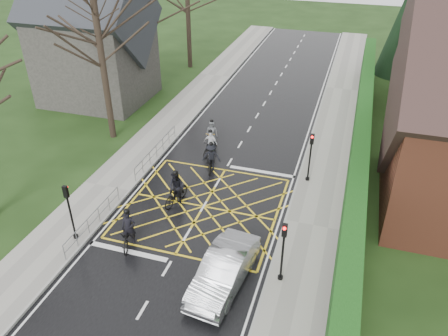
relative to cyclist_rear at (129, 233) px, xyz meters
The scene contains 20 objects.
ground 4.68m from the cyclist_rear, 58.44° to the left, with size 120.00×120.00×0.00m, color black.
road 4.68m from the cyclist_rear, 58.44° to the left, with size 9.00×80.00×0.01m, color black.
sidewalk_right 9.33m from the cyclist_rear, 25.11° to the left, with size 3.00×80.00×0.15m, color gray.
sidewalk_left 5.36m from the cyclist_rear, 132.14° to the left, with size 3.00×80.00×0.15m, color gray.
stone_wall 14.24m from the cyclist_rear, 44.35° to the left, with size 0.50×38.00×0.70m, color slate.
hedge 14.30m from the cyclist_rear, 44.35° to the left, with size 0.90×38.00×2.80m, color black.
conifer 33.00m from the cyclist_rear, 66.25° to the left, with size 4.60×4.60×10.00m.
church 19.90m from the cyclist_rear, 124.86° to the left, with size 8.80×7.80×11.00m.
tree_near 13.95m from the cyclist_rear, 123.45° to the left, with size 9.24×9.24×11.44m.
railing_south 2.27m from the cyclist_rear, 168.56° to the left, with size 0.05×5.04×1.03m.
railing_north 8.26m from the cyclist_rear, 105.63° to the left, with size 0.05×6.04×1.03m.
traffic_light_ne 11.13m from the cyclist_rear, 47.26° to the left, with size 0.24×0.31×3.21m.
traffic_light_se 7.60m from the cyclist_rear, ahead, with size 0.24×0.31×3.21m.
traffic_light_sw 2.90m from the cyclist_rear, 168.47° to the right, with size 0.24×0.31×3.21m.
cyclist_rear is the anchor object (origin of this frame).
cyclist_back 3.94m from the cyclist_rear, 76.96° to the left, with size 1.08×2.18×2.10m.
cyclist_mid 7.96m from the cyclist_rear, 78.66° to the left, with size 1.25×2.07×1.91m.
cyclist_front 9.61m from the cyclist_rear, 84.55° to the left, with size 1.04×1.88×1.82m.
cyclist_lead 11.17m from the cyclist_rear, 87.63° to the left, with size 0.94×1.89×1.76m.
car 5.31m from the cyclist_rear, 12.29° to the right, with size 1.68×4.82×1.59m, color #A2A3A9.
Camera 1 is at (6.87, -18.18, 14.39)m, focal length 35.00 mm.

